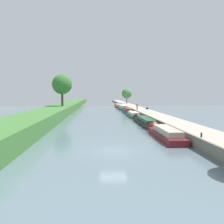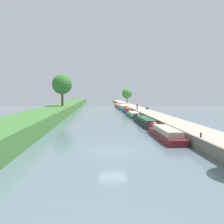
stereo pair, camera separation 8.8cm
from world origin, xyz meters
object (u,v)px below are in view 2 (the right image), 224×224
at_px(park_bench, 147,108).
at_px(narrowboat_black, 144,121).
at_px(person_walking, 137,106).
at_px(mooring_bollard_near, 201,135).
at_px(narrowboat_green, 133,115).
at_px(narrowboat_red, 118,106).
at_px(narrowboat_teal, 122,108).
at_px(narrowboat_blue, 128,111).
at_px(narrowboat_maroon, 164,133).
at_px(mooring_bollard_far, 121,103).

bearing_deg(park_bench, narrowboat_black, -103.21).
xyz_separation_m(person_walking, mooring_bollard_near, (-0.30, -39.37, -0.65)).
height_order(narrowboat_green, narrowboat_red, narrowboat_red).
relative_size(narrowboat_teal, park_bench, 9.15).
xyz_separation_m(narrowboat_red, person_walking, (2.09, -32.18, 1.53)).
relative_size(mooring_bollard_near, park_bench, 0.30).
xyz_separation_m(narrowboat_blue, person_walking, (1.95, -4.30, 1.47)).
relative_size(narrowboat_blue, park_bench, 7.57).
relative_size(narrowboat_red, person_walking, 8.62).
height_order(narrowboat_maroon, narrowboat_blue, narrowboat_blue).
bearing_deg(narrowboat_green, mooring_bollard_near, -86.86).
distance_m(narrowboat_maroon, mooring_bollard_far, 71.49).
relative_size(narrowboat_black, mooring_bollard_near, 32.20).
bearing_deg(narrowboat_red, narrowboat_black, -89.99).
height_order(narrowboat_black, narrowboat_teal, narrowboat_teal).
bearing_deg(park_bench, mooring_bollard_near, -94.69).
bearing_deg(narrowboat_teal, narrowboat_maroon, -90.21).
relative_size(narrowboat_maroon, narrowboat_red, 0.77).
bearing_deg(narrowboat_green, narrowboat_red, 89.98).
bearing_deg(person_walking, mooring_bollard_near, -90.44).
xyz_separation_m(narrowboat_green, mooring_bollard_near, (1.80, -32.74, 0.90)).
xyz_separation_m(narrowboat_maroon, person_walking, (2.18, 33.04, 1.48)).
xyz_separation_m(narrowboat_teal, person_walking, (1.99, -17.58, 1.41)).
height_order(narrowboat_maroon, narrowboat_black, narrowboat_maroon).
height_order(narrowboat_green, narrowboat_blue, narrowboat_blue).
bearing_deg(narrowboat_black, narrowboat_red, 90.01).
relative_size(narrowboat_green, mooring_bollard_near, 23.37).
relative_size(narrowboat_maroon, narrowboat_black, 0.76).
xyz_separation_m(narrowboat_blue, mooring_bollard_far, (1.65, 34.13, 0.82)).
distance_m(mooring_bollard_near, mooring_bollard_far, 77.79).
height_order(narrowboat_black, person_walking, person_walking).
bearing_deg(narrowboat_blue, narrowboat_red, 90.28).
bearing_deg(narrowboat_teal, mooring_bollard_near, -88.30).
bearing_deg(mooring_bollard_far, narrowboat_maroon, -91.51).
height_order(person_walking, mooring_bollard_near, person_walking).
bearing_deg(mooring_bollard_far, narrowboat_teal, -94.64).
relative_size(narrowboat_red, mooring_bollard_far, 31.80).
bearing_deg(narrowboat_black, narrowboat_green, 90.10).
bearing_deg(narrowboat_green, park_bench, 58.67).
height_order(narrowboat_maroon, narrowboat_teal, narrowboat_teal).
height_order(narrowboat_green, narrowboat_teal, narrowboat_teal).
distance_m(mooring_bollard_near, park_bench, 41.39).
bearing_deg(narrowboat_teal, person_walking, -83.53).
bearing_deg(narrowboat_blue, mooring_bollard_far, 87.23).
distance_m(narrowboat_maroon, narrowboat_teal, 50.61).
height_order(narrowboat_blue, narrowboat_red, narrowboat_blue).
xyz_separation_m(narrowboat_teal, mooring_bollard_far, (1.69, 20.85, 0.76)).
distance_m(narrowboat_blue, narrowboat_teal, 13.28).
height_order(narrowboat_red, mooring_bollard_far, mooring_bollard_far).
bearing_deg(narrowboat_blue, mooring_bollard_near, -87.84).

